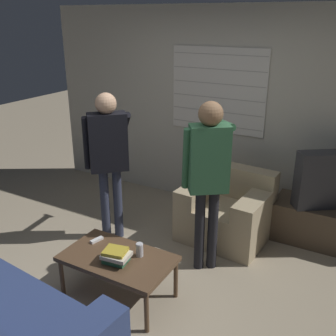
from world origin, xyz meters
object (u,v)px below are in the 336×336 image
book_stack (116,256)px  soda_can (140,250)px  person_right_standing (208,167)px  spare_remote (97,240)px  person_left_standing (108,150)px  tv (329,180)px  coffee_table (118,261)px  armchair_beige (227,211)px

book_stack → soda_can: size_ratio=2.11×
person_right_standing → spare_remote: size_ratio=12.61×
person_left_standing → spare_remote: size_ratio=12.36×
person_left_standing → book_stack: 1.30m
tv → spare_remote: tv is taller
person_right_standing → spare_remote: (-0.81, -0.70, -0.65)m
coffee_table → person_right_standing: bearing=59.4°
tv → soda_can: size_ratio=5.57×
spare_remote → tv: bearing=59.7°
coffee_table → book_stack: (0.04, -0.08, 0.10)m
armchair_beige → book_stack: armchair_beige is taller
book_stack → tv: bearing=54.4°
book_stack → person_left_standing: bearing=128.9°
book_stack → soda_can: (0.12, 0.18, -0.00)m
coffee_table → book_stack: 0.13m
tv → book_stack: 2.42m
person_right_standing → soda_can: (-0.32, -0.71, -0.60)m
coffee_table → spare_remote: 0.35m
person_left_standing → book_stack: person_left_standing is taller
person_left_standing → tv: bearing=-17.6°
armchair_beige → coffee_table: bearing=76.9°
armchair_beige → book_stack: (-0.42, -1.56, 0.17)m
person_left_standing → coffee_table: bearing=-94.1°
tv → spare_remote: bearing=10.2°
soda_can → coffee_table: bearing=-146.8°
tv → person_left_standing: 2.39m
person_right_standing → book_stack: 1.16m
tv → person_left_standing: person_left_standing is taller
coffee_table → soda_can: size_ratio=7.80×
person_right_standing → spare_remote: 1.25m
spare_remote → person_right_standing: bearing=55.6°
tv → person_right_standing: bearing=13.3°
coffee_table → person_left_standing: 1.28m
armchair_beige → person_left_standing: 1.52m
book_stack → soda_can: soda_can is taller
tv → person_right_standing: (-0.95, -1.06, 0.32)m
soda_can → spare_remote: (-0.49, 0.01, -0.05)m
coffee_table → book_stack: bearing=-63.5°
coffee_table → tv: tv is taller
coffee_table → spare_remote: bearing=160.7°
coffee_table → tv: (1.44, 1.88, 0.38)m
tv → spare_remote: (-1.76, -1.77, -0.33)m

